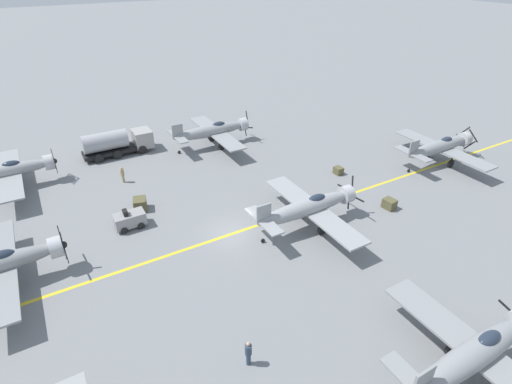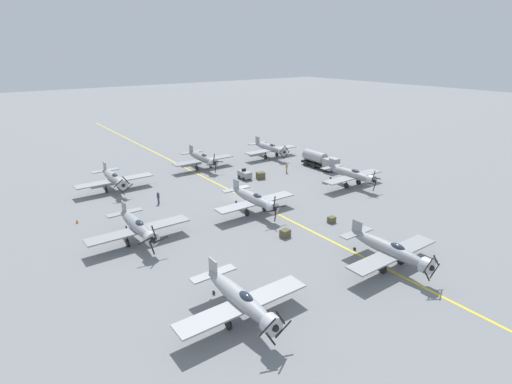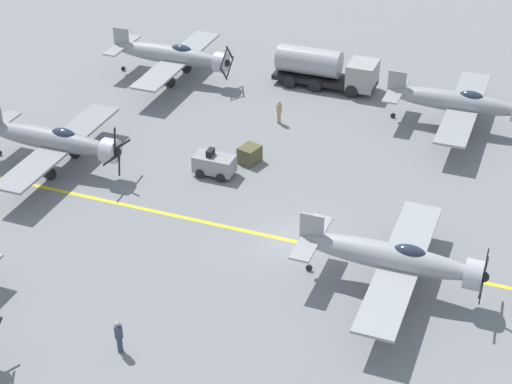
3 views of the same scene
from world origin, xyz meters
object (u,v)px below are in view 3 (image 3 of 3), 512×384
object	(u,v)px
tow_tractor	(214,164)
supply_crate_by_tanker	(250,154)
ground_crew_walking	(279,111)
airplane_near_center	(55,140)
fuel_tanker	(326,69)
airplane_near_left	(173,55)
airplane_mid_center	(394,258)
ground_crew_inspecting	(119,335)
airplane_mid_left	(459,102)

from	to	relation	value
tow_tractor	supply_crate_by_tanker	distance (m)	2.79
tow_tractor	ground_crew_walking	xyz separation A→B (m)	(-8.32, 1.45, 0.17)
airplane_near_center	fuel_tanker	size ratio (longest dim) A/B	1.50
supply_crate_by_tanker	ground_crew_walking	bearing A→B (deg)	-179.29
tow_tractor	ground_crew_walking	bearing A→B (deg)	170.09
airplane_near_left	airplane_near_center	xyz separation A→B (m)	(15.33, -1.10, -0.00)
supply_crate_by_tanker	fuel_tanker	bearing A→B (deg)	174.73
tow_tractor	supply_crate_by_tanker	size ratio (longest dim) A/B	1.90
airplane_near_left	airplane_mid_center	bearing A→B (deg)	36.64
airplane_near_center	airplane_near_left	bearing A→B (deg)	169.64
airplane_near_center	supply_crate_by_tanker	distance (m)	12.64
tow_tractor	ground_crew_inspecting	world-z (taller)	ground_crew_inspecting
fuel_tanker	tow_tractor	size ratio (longest dim) A/B	3.08
airplane_near_left	fuel_tanker	distance (m)	11.95
tow_tractor	ground_crew_walking	distance (m)	8.45
airplane_near_center	ground_crew_inspecting	distance (m)	18.74
fuel_tanker	airplane_near_left	bearing A→B (deg)	-75.88
airplane_near_left	supply_crate_by_tanker	distance (m)	14.62
airplane_mid_left	ground_crew_walking	distance (m)	12.64
tow_tractor	supply_crate_by_tanker	world-z (taller)	tow_tractor
ground_crew_walking	fuel_tanker	bearing A→B (deg)	169.78
fuel_tanker	tow_tractor	xyz separation A→B (m)	(15.44, -2.74, -0.72)
fuel_tanker	ground_crew_walking	bearing A→B (deg)	-10.22
fuel_tanker	supply_crate_by_tanker	distance (m)	13.22
airplane_mid_center	ground_crew_walking	bearing A→B (deg)	-129.95
fuel_tanker	ground_crew_walking	world-z (taller)	fuel_tanker
airplane_mid_left	fuel_tanker	world-z (taller)	airplane_mid_left
ground_crew_walking	supply_crate_by_tanker	world-z (taller)	ground_crew_walking
tow_tractor	ground_crew_inspecting	distance (m)	17.09
ground_crew_inspecting	airplane_mid_left	bearing A→B (deg)	158.94
tow_tractor	supply_crate_by_tanker	bearing A→B (deg)	146.60
ground_crew_walking	supply_crate_by_tanker	distance (m)	6.02
supply_crate_by_tanker	airplane_near_left	bearing A→B (deg)	-134.58
airplane_near_left	airplane_near_center	distance (m)	15.37
airplane_mid_left	tow_tractor	bearing A→B (deg)	-32.64
airplane_near_left	fuel_tanker	world-z (taller)	airplane_near_left
airplane_near_left	airplane_mid_center	size ratio (longest dim) A/B	1.00
airplane_near_left	airplane_mid_center	xyz separation A→B (m)	(20.13, 22.24, -0.00)
airplane_mid_left	ground_crew_walking	xyz separation A→B (m)	(3.72, -12.03, -1.05)
airplane_mid_center	tow_tractor	xyz separation A→B (m)	(-7.60, -13.40, -1.22)
airplane_mid_center	supply_crate_by_tanker	xyz separation A→B (m)	(-9.91, -11.87, -1.44)
fuel_tanker	airplane_near_center	bearing A→B (deg)	-34.79
airplane_near_left	tow_tractor	size ratio (longest dim) A/B	4.62
fuel_tanker	supply_crate_by_tanker	size ratio (longest dim) A/B	5.86
airplane_near_center	ground_crew_inspecting	world-z (taller)	airplane_near_center
tow_tractor	airplane_near_left	bearing A→B (deg)	-144.81
fuel_tanker	supply_crate_by_tanker	bearing A→B (deg)	-5.27
airplane_near_center	supply_crate_by_tanker	xyz separation A→B (m)	(-5.12, 11.47, -1.44)
airplane_near_center	ground_crew_inspecting	size ratio (longest dim) A/B	6.55
airplane_near_left	tow_tractor	bearing A→B (deg)	23.98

